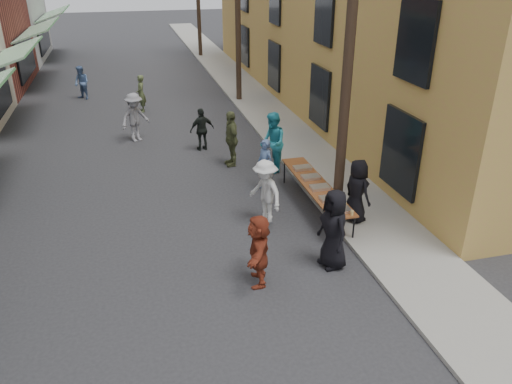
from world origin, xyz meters
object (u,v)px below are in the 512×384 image
utility_pole_near (350,44)px  utility_pole_mid (238,2)px  guest_front_c (273,143)px  server (357,191)px  serving_table (316,185)px  guest_front_a (334,229)px  catering_tray_sausage (340,210)px

utility_pole_near → utility_pole_mid: size_ratio=1.00×
guest_front_c → server: size_ratio=1.17×
utility_pole_near → guest_front_c: utility_pole_near is taller
utility_pole_near → utility_pole_mid: bearing=90.0°
serving_table → guest_front_a: 2.81m
utility_pole_mid → guest_front_c: size_ratio=4.57×
utility_pole_mid → guest_front_a: 14.83m
utility_pole_near → serving_table: utility_pole_near is taller
guest_front_a → guest_front_c: 5.57m
server → serving_table: bearing=17.4°
guest_front_c → server: 4.04m
utility_pole_near → serving_table: 3.84m
utility_pole_near → utility_pole_mid: same height
utility_pole_mid → serving_table: (-0.50, -11.62, -3.79)m
guest_front_a → utility_pole_mid: bearing=166.7°
catering_tray_sausage → server: 0.96m
utility_pole_mid → guest_front_c: (-0.90, -8.78, -3.52)m
serving_table → server: (0.72, -1.04, 0.23)m
guest_front_a → guest_front_c: (0.22, 5.57, 0.05)m
server → utility_pole_near: bearing=1.1°
utility_pole_near → catering_tray_sausage: (-0.50, -1.27, -3.71)m
serving_table → guest_front_c: 2.88m
serving_table → server: server is taller
guest_front_a → server: size_ratio=1.11×
utility_pole_near → catering_tray_sausage: utility_pole_near is taller
serving_table → guest_front_c: guest_front_c is taller
guest_front_a → catering_tray_sausage: bearing=141.1°
catering_tray_sausage → guest_front_c: guest_front_c is taller
serving_table → catering_tray_sausage: bearing=-90.0°
catering_tray_sausage → guest_front_a: guest_front_a is taller
catering_tray_sausage → guest_front_c: 4.51m
catering_tray_sausage → utility_pole_near: bearing=68.6°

